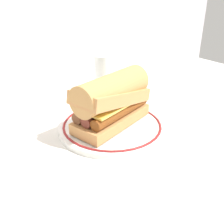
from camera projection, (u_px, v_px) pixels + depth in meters
ground_plane at (121, 131)px, 0.60m from camera, size 1.50×1.50×0.00m
plate at (112, 126)px, 0.61m from camera, size 0.26×0.26×0.01m
sausage_sandwich at (112, 100)px, 0.58m from camera, size 0.22×0.14×0.12m
drinking_glass at (104, 76)px, 0.83m from camera, size 0.06×0.06×0.12m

